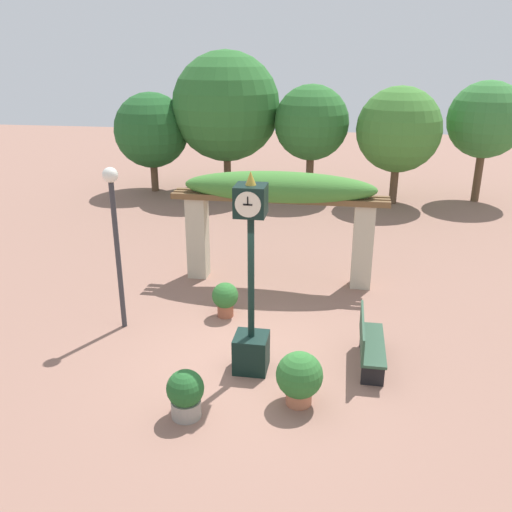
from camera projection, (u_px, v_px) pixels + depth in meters
ground_plane at (251, 364)px, 9.58m from camera, size 60.00×60.00×0.00m
pedestal_clock at (251, 297)px, 8.95m from camera, size 0.57×0.57×3.48m
pergola at (279, 199)px, 12.35m from camera, size 4.96×1.06×2.65m
potted_plant_near_left at (299, 377)px, 8.34m from camera, size 0.73×0.73×0.88m
potted_plant_near_right at (186, 393)px, 8.06m from camera, size 0.57×0.57×0.77m
potted_plant_far_left at (225, 298)px, 11.16m from camera, size 0.55×0.55×0.74m
park_bench at (369, 343)px, 9.40m from camera, size 0.42×1.53×0.89m
lamp_post at (115, 222)px, 10.13m from camera, size 0.29×0.29×3.22m
tree_line at (284, 118)px, 19.87m from camera, size 14.93×4.36×5.27m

